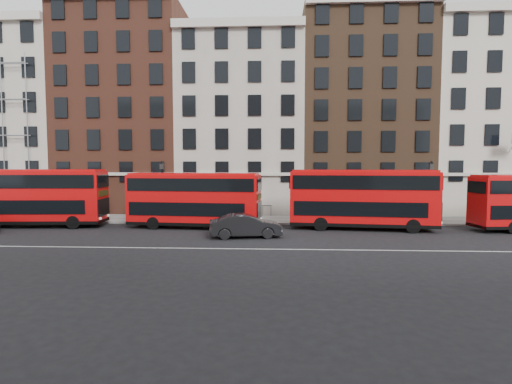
{
  "coord_description": "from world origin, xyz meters",
  "views": [
    {
      "loc": [
        3.7,
        -25.98,
        5.17
      ],
      "look_at": [
        2.13,
        5.0,
        3.0
      ],
      "focal_mm": 28.0,
      "sensor_mm": 36.0,
      "label": 1
    }
  ],
  "objects_px": {
    "bus_c": "(362,198)",
    "bus_b": "(194,199)",
    "car_front": "(246,226)",
    "bus_a": "(34,196)"
  },
  "relations": [
    {
      "from": "bus_b",
      "to": "car_front",
      "type": "relative_size",
      "value": 2.13
    },
    {
      "from": "bus_a",
      "to": "bus_b",
      "type": "height_order",
      "value": "bus_a"
    },
    {
      "from": "bus_a",
      "to": "bus_c",
      "type": "distance_m",
      "value": 26.65
    },
    {
      "from": "bus_a",
      "to": "car_front",
      "type": "bearing_deg",
      "value": -16.25
    },
    {
      "from": "bus_c",
      "to": "bus_b",
      "type": "bearing_deg",
      "value": -173.55
    },
    {
      "from": "bus_b",
      "to": "bus_a",
      "type": "bearing_deg",
      "value": -174.42
    },
    {
      "from": "bus_a",
      "to": "bus_b",
      "type": "distance_m",
      "value": 13.26
    },
    {
      "from": "bus_c",
      "to": "car_front",
      "type": "xyz_separation_m",
      "value": [
        -8.88,
        -3.91,
        -1.7
      ]
    },
    {
      "from": "car_front",
      "to": "bus_a",
      "type": "bearing_deg",
      "value": 67.11
    },
    {
      "from": "bus_b",
      "to": "car_front",
      "type": "distance_m",
      "value": 6.16
    }
  ]
}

